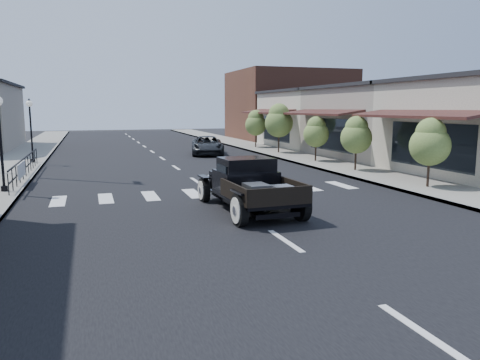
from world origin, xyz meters
name	(u,v)px	position (x,y,z in m)	size (l,w,h in m)	color
ground	(246,215)	(0.00, 0.00, 0.00)	(120.00, 120.00, 0.00)	black
road	(167,162)	(0.00, 15.00, 0.01)	(14.00, 80.00, 0.02)	black
road_markings	(183,173)	(0.00, 10.00, 0.00)	(12.00, 60.00, 0.06)	silver
sidewalk_left	(14,166)	(-8.50, 15.00, 0.07)	(3.00, 80.00, 0.15)	gray
sidewalk_right	(295,156)	(8.50, 15.00, 0.07)	(3.00, 80.00, 0.15)	gray
storefront_mid	(399,123)	(15.00, 13.00, 2.25)	(10.00, 9.00, 4.50)	gray
storefront_far	(331,120)	(15.00, 22.00, 2.25)	(10.00, 9.00, 4.50)	beige
far_building_right	(289,106)	(15.50, 32.00, 3.50)	(11.00, 10.00, 7.00)	brown
railing	(25,165)	(-7.30, 10.00, 0.65)	(0.08, 10.00, 1.00)	black
banner	(22,176)	(-7.22, 8.00, 0.45)	(0.04, 2.20, 0.60)	silver
lamp_post_b	(1,143)	(-7.60, 6.00, 1.98)	(0.36, 0.36, 3.65)	black
lamp_post_c	(31,131)	(-7.60, 16.00, 1.98)	(0.36, 0.36, 3.65)	black
small_tree_a	(429,154)	(8.30, 1.95, 1.46)	(1.58, 1.58, 2.63)	olive
small_tree_b	(356,144)	(8.30, 7.30, 1.45)	(1.57, 1.57, 2.61)	olive
small_tree_c	(316,140)	(8.30, 11.68, 1.41)	(1.51, 1.51, 2.52)	olive
small_tree_d	(279,129)	(8.30, 17.37, 1.80)	(1.98, 1.98, 3.30)	olive
small_tree_e	(256,129)	(8.30, 22.14, 1.57)	(1.70, 1.70, 2.84)	olive
hotrod_pickup	(249,184)	(0.25, 0.50, 0.87)	(2.33, 4.99, 1.73)	black
second_car	(207,146)	(3.40, 18.55, 0.64)	(2.14, 4.64, 1.29)	black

